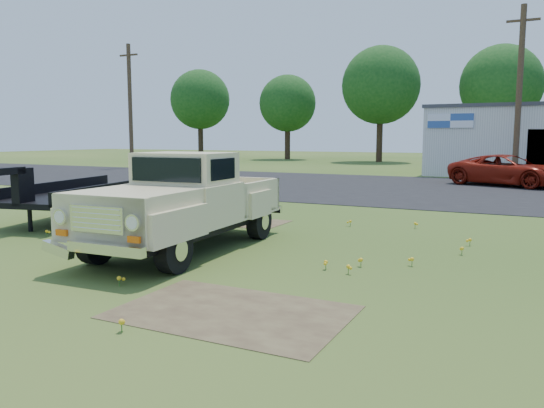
# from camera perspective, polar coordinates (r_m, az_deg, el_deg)

# --- Properties ---
(ground) EXTENTS (140.00, 140.00, 0.00)m
(ground) POSITION_cam_1_polar(r_m,az_deg,el_deg) (10.34, -2.94, -5.56)
(ground) COLOR #2E4D19
(ground) RESTS_ON ground
(asphalt_lot) EXTENTS (90.00, 14.00, 0.02)m
(asphalt_lot) POSITION_cam_1_polar(r_m,az_deg,el_deg) (24.40, 14.59, 1.62)
(asphalt_lot) COLOR black
(asphalt_lot) RESTS_ON ground
(dirt_patch_a) EXTENTS (3.00, 2.00, 0.01)m
(dirt_patch_a) POSITION_cam_1_polar(r_m,az_deg,el_deg) (7.11, -4.28, -11.54)
(dirt_patch_a) COLOR #4A3927
(dirt_patch_a) RESTS_ON ground
(dirt_patch_b) EXTENTS (2.20, 1.60, 0.01)m
(dirt_patch_b) POSITION_cam_1_polar(r_m,az_deg,el_deg) (14.30, -3.06, -1.98)
(dirt_patch_b) COLOR #4A3927
(dirt_patch_b) RESTS_ON ground
(utility_pole_west) EXTENTS (1.60, 0.30, 9.00)m
(utility_pole_west) POSITION_cam_1_polar(r_m,az_deg,el_deg) (40.98, -15.01, 10.22)
(utility_pole_west) COLOR #3F291D
(utility_pole_west) RESTS_ON ground
(utility_pole_mid) EXTENTS (1.60, 0.30, 9.00)m
(utility_pole_mid) POSITION_cam_1_polar(r_m,az_deg,el_deg) (30.88, 25.05, 10.86)
(utility_pole_mid) COLOR #3F291D
(utility_pole_mid) RESTS_ON ground
(treeline_a) EXTENTS (6.40, 6.40, 9.52)m
(treeline_a) POSITION_cam_1_polar(r_m,az_deg,el_deg) (59.01, -7.75, 11.06)
(treeline_a) COLOR #332317
(treeline_a) RESTS_ON ground
(treeline_b) EXTENTS (5.76, 5.76, 8.57)m
(treeline_b) POSITION_cam_1_polar(r_m,az_deg,el_deg) (54.92, 1.69, 10.75)
(treeline_b) COLOR #332317
(treeline_b) RESTS_ON ground
(treeline_c) EXTENTS (7.04, 7.04, 10.47)m
(treeline_c) POSITION_cam_1_polar(r_m,az_deg,el_deg) (50.20, 11.62, 12.39)
(treeline_c) COLOR #332317
(treeline_c) RESTS_ON ground
(treeline_d) EXTENTS (6.72, 6.72, 10.00)m
(treeline_d) POSITION_cam_1_polar(r_m,az_deg,el_deg) (49.56, 23.40, 11.66)
(treeline_d) COLOR #332317
(treeline_d) RESTS_ON ground
(vintage_pickup_truck) EXTENTS (2.36, 5.56, 1.99)m
(vintage_pickup_truck) POSITION_cam_1_polar(r_m,az_deg,el_deg) (10.81, -9.25, 0.26)
(vintage_pickup_truck) COLOR beige
(vintage_pickup_truck) RESTS_ON ground
(flatbed_trailer) EXTENTS (3.10, 6.14, 1.60)m
(flatbed_trailer) POSITION_cam_1_polar(r_m,az_deg,el_deg) (15.86, -19.61, 1.43)
(flatbed_trailer) COLOR black
(flatbed_trailer) RESTS_ON ground
(red_pickup) EXTENTS (5.72, 4.13, 1.45)m
(red_pickup) POSITION_cam_1_polar(r_m,az_deg,el_deg) (27.11, 24.02, 3.30)
(red_pickup) COLOR maroon
(red_pickup) RESTS_ON ground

